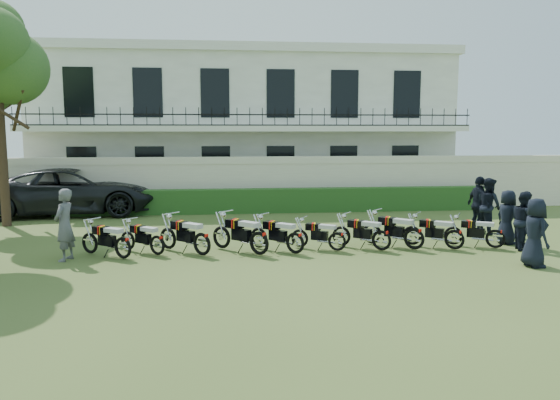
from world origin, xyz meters
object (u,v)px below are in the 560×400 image
at_px(inspector, 64,225).
at_px(motorcycle_6, 382,235).
at_px(motorcycle_0, 123,242).
at_px(motorcycle_1, 157,240).
at_px(motorcycle_8, 455,235).
at_px(officer_2, 525,219).
at_px(suv, 73,191).
at_px(officer_5, 479,205).
at_px(officer_4, 489,206).
at_px(officer_0, 535,233).
at_px(motorcycle_5, 337,237).
at_px(motorcycle_3, 259,237).
at_px(motorcycle_2, 202,238).
at_px(motorcycle_4, 295,238).
at_px(officer_1, 524,221).
at_px(motorcycle_7, 414,233).
at_px(motorcycle_9, 496,234).
at_px(officer_3, 507,217).

bearing_deg(inspector, motorcycle_6, 106.08).
distance_m(motorcycle_0, motorcycle_1, 0.93).
xyz_separation_m(motorcycle_8, officer_2, (2.20, 0.13, 0.38)).
height_order(motorcycle_8, suv, suv).
distance_m(motorcycle_1, officer_5, 10.64).
height_order(motorcycle_1, officer_4, officer_4).
distance_m(officer_2, officer_5, 2.41).
relative_size(officer_0, officer_5, 0.92).
bearing_deg(motorcycle_0, motorcycle_5, -51.75).
bearing_deg(officer_0, motorcycle_1, 74.78).
xyz_separation_m(motorcycle_3, motorcycle_5, (2.24, 0.28, -0.09)).
xyz_separation_m(motorcycle_2, suv, (-5.49, 8.12, 0.45)).
relative_size(motorcycle_0, officer_4, 0.83).
relative_size(motorcycle_3, suv, 0.23).
bearing_deg(officer_5, motorcycle_8, 133.21).
bearing_deg(motorcycle_4, inspector, 132.38).
relative_size(motorcycle_0, suv, 0.23).
relative_size(officer_1, officer_5, 0.89).
relative_size(motorcycle_7, motorcycle_9, 0.99).
bearing_deg(motorcycle_0, motorcycle_8, -53.96).
relative_size(inspector, officer_2, 1.15).
bearing_deg(suv, motorcycle_0, -162.85).
relative_size(motorcycle_5, motorcycle_8, 0.99).
xyz_separation_m(motorcycle_0, motorcycle_7, (8.14, 0.23, 0.03)).
height_order(motorcycle_3, motorcycle_7, motorcycle_3).
xyz_separation_m(motorcycle_1, officer_0, (9.63, -2.25, 0.44)).
xyz_separation_m(motorcycle_2, inspector, (-3.58, -0.10, 0.46)).
bearing_deg(officer_2, motorcycle_9, 109.29).
height_order(motorcycle_3, motorcycle_9, motorcycle_3).
bearing_deg(motorcycle_2, officer_1, -48.74).
height_order(motorcycle_0, inspector, inspector).
height_order(motorcycle_7, officer_5, officer_5).
bearing_deg(motorcycle_5, officer_5, -35.64).
bearing_deg(officer_0, motorcycle_3, 72.05).
xyz_separation_m(inspector, officer_3, (12.74, 0.77, -0.14)).
height_order(motorcycle_0, officer_0, officer_0).
bearing_deg(motorcycle_9, officer_4, 8.99).
bearing_deg(suv, motorcycle_6, -132.49).
height_order(motorcycle_0, officer_5, officer_5).
xyz_separation_m(motorcycle_9, officer_5, (0.68, 2.48, 0.52)).
xyz_separation_m(officer_1, officer_2, (0.18, 0.26, -0.01)).
height_order(motorcycle_1, motorcycle_6, motorcycle_6).
distance_m(motorcycle_6, officer_5, 4.76).
bearing_deg(motorcycle_6, inspector, 129.03).
relative_size(suv, officer_0, 3.88).
distance_m(motorcycle_5, officer_4, 5.97).
height_order(motorcycle_2, officer_1, officer_1).
distance_m(motorcycle_5, motorcycle_8, 3.41).
xyz_separation_m(motorcycle_6, motorcycle_8, (2.13, -0.09, -0.01)).
height_order(motorcycle_3, officer_4, officer_4).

